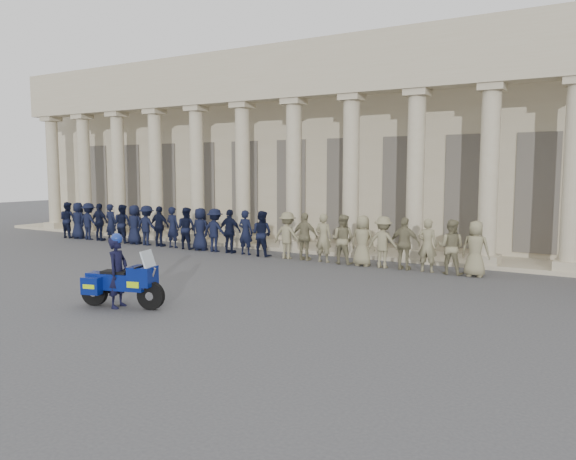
% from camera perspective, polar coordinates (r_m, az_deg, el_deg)
% --- Properties ---
extents(ground, '(90.00, 90.00, 0.00)m').
position_cam_1_polar(ground, '(16.47, -9.81, -5.86)').
color(ground, '#404043').
rests_on(ground, ground).
extents(building, '(40.00, 12.50, 9.00)m').
position_cam_1_polar(building, '(28.91, 9.74, 8.30)').
color(building, tan).
rests_on(building, ground).
extents(officer_rank, '(20.73, 0.68, 1.80)m').
position_cam_1_polar(officer_rank, '(23.20, -6.67, -0.08)').
color(officer_rank, black).
rests_on(officer_rank, ground).
extents(motorcycle, '(2.23, 1.18, 1.46)m').
position_cam_1_polar(motorcycle, '(14.48, -16.45, -5.13)').
color(motorcycle, black).
rests_on(motorcycle, ground).
extents(rider, '(0.58, 0.73, 1.86)m').
position_cam_1_polar(rider, '(14.50, -16.91, -3.98)').
color(rider, black).
rests_on(rider, ground).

